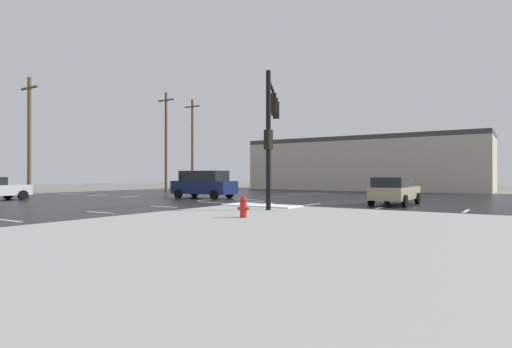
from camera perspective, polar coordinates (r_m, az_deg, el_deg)
name	(u,v)px	position (r m, az deg, el deg)	size (l,w,h in m)	color
ground_plane	(230,201)	(27.29, -3.62, -3.79)	(120.00, 120.00, 0.00)	slate
road_asphalt	(230,201)	(27.29, -3.62, -3.77)	(44.00, 44.00, 0.02)	black
sidewalk_corner	(325,239)	(10.85, 9.55, -8.92)	(18.00, 18.00, 0.14)	#9E9E99
snow_strip_curbside	(262,205)	(21.16, 0.77, -4.38)	(4.00, 1.60, 0.06)	white
lane_markings	(232,203)	(25.47, -3.30, -3.99)	(36.15, 36.15, 0.01)	silver
traffic_signal_mast	(272,119)	(20.69, 2.18, 7.59)	(2.66, 5.19, 6.35)	black
fire_hydrant	(243,207)	(15.42, -1.76, -4.58)	(0.48, 0.26, 0.79)	red
strip_building_background	(364,164)	(48.76, 14.71, 1.32)	(26.11, 8.00, 5.97)	#BCB29E
suv_navy	(204,184)	(30.74, -7.25, -1.35)	(4.93, 2.40, 2.03)	#141E47
sedan_tan	(394,190)	(24.76, 18.63, -2.17)	(2.05, 4.55, 1.58)	tan
utility_pole_mid	(29,135)	(35.73, -28.93, 4.79)	(2.20, 0.28, 9.16)	brown
utility_pole_far	(166,140)	(43.90, -12.37, 4.63)	(2.20, 0.28, 10.35)	brown
utility_pole_distant	(192,143)	(48.24, -8.82, 4.28)	(2.20, 0.28, 10.48)	brown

